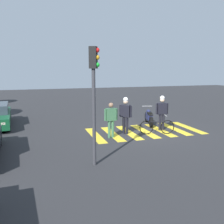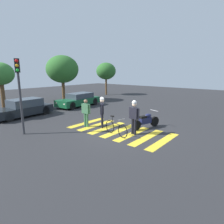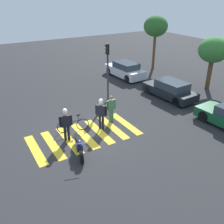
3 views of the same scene
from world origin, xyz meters
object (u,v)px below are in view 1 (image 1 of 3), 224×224
pedestrian_bystander (111,118)px  traffic_light_pole (94,87)px  leaning_bicycle (157,127)px  officer_on_foot (162,110)px  officer_by_motorcycle (125,112)px  police_motorcycle (149,117)px

pedestrian_bystander → traffic_light_pole: (-3.15, 1.58, 1.73)m
leaning_bicycle → officer_on_foot: (0.71, -0.66, 0.70)m
officer_by_motorcycle → pedestrian_bystander: size_ratio=1.11×
leaning_bicycle → traffic_light_pole: size_ratio=0.44×
police_motorcycle → pedestrian_bystander: size_ratio=1.23×
officer_by_motorcycle → leaning_bicycle: bearing=-110.5°
officer_by_motorcycle → traffic_light_pole: bearing=145.4°
officer_by_motorcycle → traffic_light_pole: size_ratio=0.47×
police_motorcycle → traffic_light_pole: size_ratio=0.52×
police_motorcycle → officer_on_foot: officer_on_foot is taller
officer_on_foot → pedestrian_bystander: bearing=101.4°
officer_by_motorcycle → police_motorcycle: bearing=-53.0°
police_motorcycle → pedestrian_bystander: bearing=124.1°
pedestrian_bystander → leaning_bicycle: bearing=-92.3°
police_motorcycle → officer_by_motorcycle: officer_by_motorcycle is taller
traffic_light_pole → pedestrian_bystander: bearing=-26.6°
officer_on_foot → pedestrian_bystander: 3.13m
police_motorcycle → pedestrian_bystander: (-2.03, 3.00, 0.52)m
police_motorcycle → officer_by_motorcycle: (-1.57, 2.08, 0.66)m
officer_by_motorcycle → traffic_light_pole: traffic_light_pole is taller
leaning_bicycle → traffic_light_pole: 5.52m
officer_on_foot → officer_by_motorcycle: officer_by_motorcycle is taller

